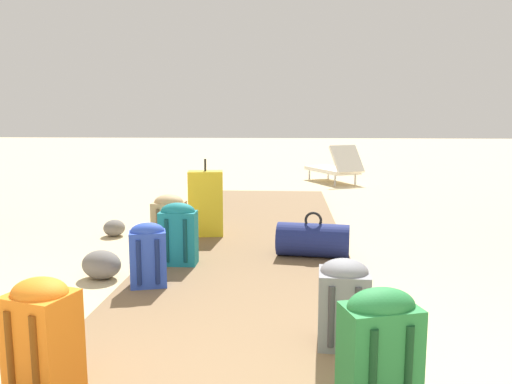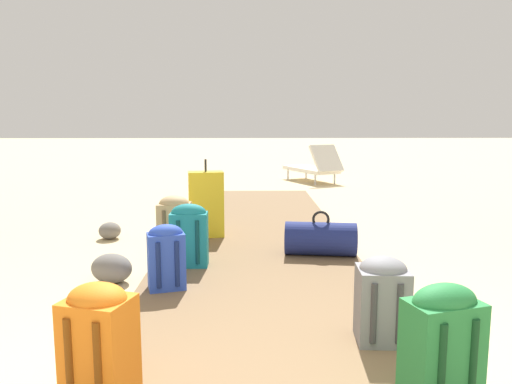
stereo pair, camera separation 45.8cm
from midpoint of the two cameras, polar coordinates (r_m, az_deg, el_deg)
The scene contains 13 objects.
ground_plane at distance 4.56m, azimuth 1.97°, elevation -8.93°, with size 60.00×60.00×0.00m, color #D1BA8C.
boardwalk at distance 5.26m, azimuth 2.24°, elevation -6.12°, with size 1.88×7.38×0.08m, color brown.
backpack_teal at distance 4.40m, azimuth -5.94°, elevation -4.61°, with size 0.32×0.21×0.55m.
backpack_orange at distance 2.47m, azimuth -18.28°, elevation -15.43°, with size 0.34×0.31×0.57m.
suitcase_yellow at distance 5.46m, azimuth -3.38°, elevation -1.32°, with size 0.40×0.26×0.84m.
backpack_grey at distance 2.96m, azimuth 14.48°, elevation -11.97°, with size 0.30×0.29×0.50m.
backpack_tan at distance 4.89m, azimuth -7.26°, elevation -3.33°, with size 0.31×0.27×0.55m.
duffel_bag_navy at distance 4.71m, azimuth 9.32°, elevation -5.44°, with size 0.70×0.40×0.42m.
backpack_green at distance 2.34m, azimuth 19.70°, elevation -16.75°, with size 0.36×0.29×0.58m.
backpack_blue at distance 3.87m, azimuth -8.94°, elevation -6.95°, with size 0.31×0.25×0.50m.
lounge_chair at distance 10.70m, azimuth 10.26°, elevation 2.77°, with size 1.19×1.62×0.81m.
rock_left_far at distance 5.97m, azimuth -13.80°, elevation -4.03°, with size 0.25×0.26×0.19m, color slate.
rock_left_mid at distance 4.43m, azimuth -14.43°, elevation -8.08°, with size 0.35×0.28×0.24m, color slate.
Camera 1 is at (0.36, -1.39, 1.36)m, focal length 34.99 mm.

